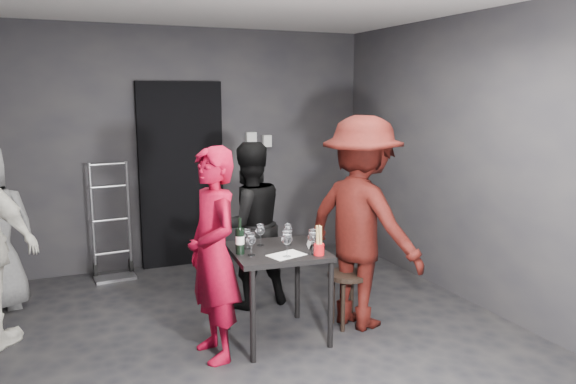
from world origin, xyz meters
name	(u,v)px	position (x,y,z in m)	size (l,w,h in m)	color
floor	(254,350)	(0.00, 0.00, 0.00)	(4.50, 5.00, 0.02)	black
wall_back	(179,148)	(0.00, 2.50, 1.35)	(4.50, 0.04, 2.70)	black
wall_front	(502,284)	(0.00, -2.50, 1.35)	(4.50, 0.04, 2.70)	black
wall_right	(491,164)	(2.25, 0.00, 1.35)	(0.04, 5.00, 2.70)	black
doorway	(181,175)	(0.00, 2.44, 1.05)	(0.95, 0.10, 2.10)	black
wallbox_upper	(251,137)	(0.85, 2.45, 1.45)	(0.12, 0.06, 0.12)	#B7B7B2
wallbox_lower	(267,141)	(1.05, 2.45, 1.40)	(0.10, 0.06, 0.14)	#B7B7B2
hand_truck	(113,257)	(-0.81, 2.26, 0.23)	(0.42, 0.35, 1.25)	#B2B2B7
tasting_table	(277,261)	(0.25, 0.14, 0.65)	(0.72, 0.72, 0.75)	black
stool	(348,284)	(0.89, 0.13, 0.37)	(0.35, 0.35, 0.47)	black
server_red	(213,247)	(-0.30, 0.03, 0.85)	(0.62, 0.41, 1.70)	maroon
woman_black	(248,223)	(0.28, 0.93, 0.79)	(0.77, 0.42, 1.58)	black
man_maroon	(362,202)	(1.02, 0.13, 1.07)	(1.38, 0.64, 2.14)	#370C09
tasting_mat	(286,255)	(0.25, -0.05, 0.75)	(0.27, 0.18, 0.00)	white
wine_glass_a	(251,243)	(0.00, 0.05, 0.85)	(0.07, 0.07, 0.19)	white
wine_glass_b	(247,238)	(0.04, 0.23, 0.84)	(0.07, 0.07, 0.18)	white
wine_glass_c	(260,234)	(0.16, 0.28, 0.85)	(0.08, 0.08, 0.20)	white
wine_glass_d	(287,243)	(0.24, -0.10, 0.86)	(0.09, 0.09, 0.22)	white
wine_glass_e	(313,240)	(0.45, -0.09, 0.86)	(0.08, 0.08, 0.21)	white
wine_glass_f	(288,234)	(0.37, 0.21, 0.85)	(0.07, 0.07, 0.20)	white
wine_bottle	(240,240)	(-0.06, 0.13, 0.86)	(0.07, 0.07, 0.28)	black
breadstick_cup	(319,241)	(0.48, -0.14, 0.86)	(0.08, 0.08, 0.25)	red
reserved_card	(310,241)	(0.52, 0.08, 0.80)	(0.09, 0.14, 0.11)	white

